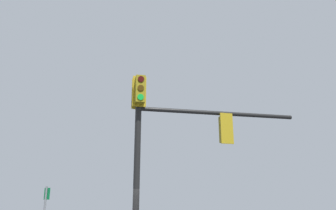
% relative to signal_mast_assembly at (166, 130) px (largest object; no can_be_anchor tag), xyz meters
% --- Properties ---
extents(signal_mast_assembly, '(2.60, 5.42, 6.10)m').
position_rel_signal_mast_assembly_xyz_m(signal_mast_assembly, '(0.00, 0.00, 0.00)').
color(signal_mast_assembly, black).
rests_on(signal_mast_assembly, ground).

